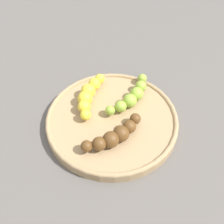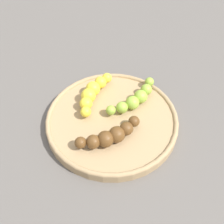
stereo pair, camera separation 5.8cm
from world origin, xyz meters
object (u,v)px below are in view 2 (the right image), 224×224
Objects in this scene: fruit_bowl at (112,120)px; banana_overripe at (110,135)px; banana_yellow at (92,93)px; banana_green at (135,98)px.

fruit_bowl is 0.06m from banana_overripe.
banana_yellow is 0.09m from banana_green.
banana_yellow and banana_overripe have the same top height.
fruit_bowl is 2.14× the size of banana_green.
fruit_bowl is at bearing -93.43° from banana_green.
banana_overripe is (-0.12, -0.01, 0.00)m from banana_yellow.
banana_green is (-0.04, -0.08, -0.00)m from banana_yellow.
banana_yellow is 0.81× the size of banana_overripe.
banana_overripe reaches higher than fruit_bowl.
banana_yellow is 0.85× the size of banana_green.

